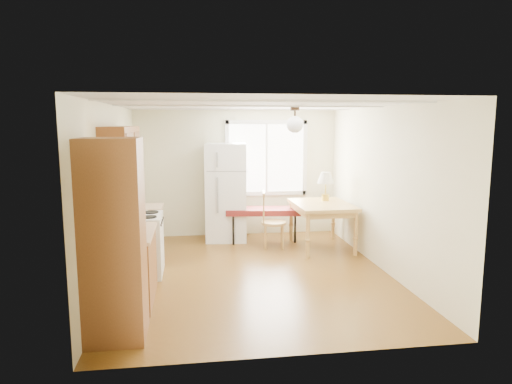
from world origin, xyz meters
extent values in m
cube|color=#543311|center=(0.00, 0.00, 0.00)|extent=(4.60, 5.60, 0.12)
cube|color=white|center=(0.00, 0.00, 2.50)|extent=(4.60, 5.60, 0.12)
cube|color=#EFEBBF|center=(0.00, 2.50, 1.25)|extent=(4.60, 0.10, 2.50)
cube|color=#EFEBBF|center=(0.00, -2.50, 1.25)|extent=(4.60, 0.10, 2.50)
cube|color=#EFEBBF|center=(-2.00, 0.00, 1.25)|extent=(0.10, 5.60, 2.50)
cube|color=#EFEBBF|center=(2.00, 0.00, 1.25)|extent=(0.10, 5.60, 2.50)
cube|color=brown|center=(-1.70, -1.85, 1.05)|extent=(0.60, 0.60, 2.10)
cube|color=brown|center=(-1.70, -0.85, 0.43)|extent=(0.60, 1.10, 0.86)
cube|color=tan|center=(-1.69, -0.85, 0.88)|extent=(0.62, 1.14, 0.04)
cube|color=white|center=(-1.68, 0.20, 0.45)|extent=(0.65, 0.76, 0.90)
cube|color=brown|center=(-1.70, 0.95, 0.43)|extent=(0.60, 0.60, 0.86)
cube|color=brown|center=(-1.83, -0.15, 1.85)|extent=(0.33, 1.60, 0.70)
cube|color=white|center=(0.60, 2.48, 1.55)|extent=(1.50, 0.02, 1.35)
cylinder|color=#2F2015|center=(0.70, 0.40, 2.46)|extent=(0.14, 0.14, 0.06)
cylinder|color=#2F2015|center=(0.70, 0.40, 2.36)|extent=(0.03, 0.03, 0.16)
sphere|color=white|center=(0.70, 0.40, 2.22)|extent=(0.26, 0.26, 0.26)
cube|color=white|center=(-0.24, 2.12, 0.93)|extent=(0.85, 0.85, 1.86)
cube|color=gray|center=(-0.24, 1.74, 1.37)|extent=(0.77, 0.02, 0.02)
cube|color=gray|center=(-0.43, 1.72, 1.12)|extent=(0.03, 0.03, 1.12)
cube|color=maroon|center=(0.44, 1.86, 0.59)|extent=(1.45, 0.69, 0.11)
cylinder|color=black|center=(-0.15, 1.66, 0.27)|extent=(0.04, 0.04, 0.54)
cylinder|color=black|center=(1.02, 1.66, 0.27)|extent=(0.04, 0.04, 0.54)
cylinder|color=black|center=(-0.15, 2.05, 0.27)|extent=(0.04, 0.04, 0.54)
cylinder|color=black|center=(1.02, 2.05, 0.27)|extent=(0.04, 0.04, 0.54)
cube|color=#B18644|center=(1.41, 1.26, 0.79)|extent=(1.01, 1.33, 0.06)
cube|color=#B18644|center=(1.41, 1.26, 0.71)|extent=(0.91, 1.23, 0.10)
cylinder|color=#B18644|center=(1.01, 0.66, 0.38)|extent=(0.07, 0.07, 0.76)
cylinder|color=#B18644|center=(1.85, 0.68, 0.38)|extent=(0.07, 0.07, 0.76)
cylinder|color=#B18644|center=(0.98, 1.83, 0.38)|extent=(0.07, 0.07, 0.76)
cylinder|color=#B18644|center=(1.82, 1.85, 0.38)|extent=(0.07, 0.07, 0.76)
cylinder|color=#B18644|center=(0.56, 1.38, 0.46)|extent=(0.45, 0.45, 0.05)
cylinder|color=#B18644|center=(0.39, 1.24, 0.23)|extent=(0.04, 0.04, 0.46)
cylinder|color=#B18644|center=(0.69, 1.20, 0.23)|extent=(0.04, 0.04, 0.46)
cylinder|color=#B18644|center=(0.43, 1.55, 0.23)|extent=(0.04, 0.04, 0.46)
cylinder|color=#B18644|center=(0.73, 1.51, 0.23)|extent=(0.04, 0.04, 0.46)
cylinder|color=gold|center=(1.55, 1.53, 0.88)|extent=(0.14, 0.14, 0.12)
cylinder|color=gold|center=(1.55, 1.53, 1.04)|extent=(0.02, 0.02, 0.20)
cone|color=silver|center=(1.55, 1.53, 1.25)|extent=(0.31, 0.31, 0.20)
cube|color=black|center=(-1.72, -1.14, 0.94)|extent=(0.20, 0.24, 0.09)
cube|color=black|center=(-1.72, -1.24, 1.14)|extent=(0.19, 0.07, 0.30)
cylinder|color=black|center=(-1.72, -1.09, 1.05)|extent=(0.15, 0.15, 0.13)
cylinder|color=red|center=(-1.76, -0.95, 0.98)|extent=(0.12, 0.12, 0.17)
sphere|color=red|center=(-1.76, -0.95, 1.10)|extent=(0.06, 0.06, 0.06)
camera|label=1|loc=(-0.89, -6.56, 2.24)|focal=32.00mm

